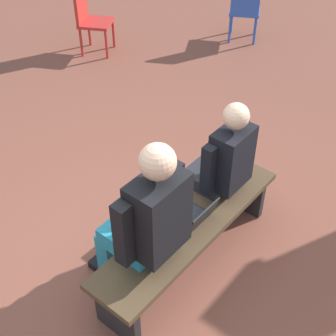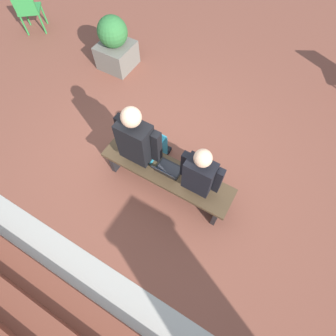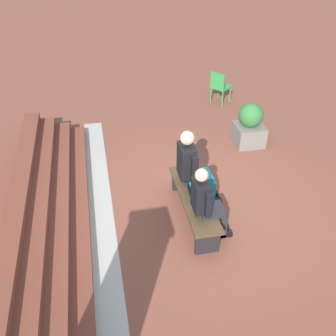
{
  "view_description": "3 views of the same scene",
  "coord_description": "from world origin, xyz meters",
  "px_view_note": "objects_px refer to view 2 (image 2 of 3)",
  "views": [
    {
      "loc": [
        1.64,
        1.58,
        2.98
      ],
      "look_at": [
        -0.33,
        -0.04,
        0.87
      ],
      "focal_mm": 50.0,
      "sensor_mm": 36.0,
      "label": 1
    },
    {
      "loc": [
        -1.16,
        1.58,
        3.4
      ],
      "look_at": [
        -0.41,
        0.28,
        0.78
      ],
      "focal_mm": 28.0,
      "sensor_mm": 36.0,
      "label": 2
    },
    {
      "loc": [
        -5.1,
        1.58,
        4.39
      ],
      "look_at": [
        0.27,
        0.48,
        0.64
      ],
      "focal_mm": 42.0,
      "sensor_mm": 36.0,
      "label": 3
    }
  ],
  "objects_px": {
    "plastic_chair_near_bench_left": "(28,8)",
    "planter": "(115,45)",
    "person_student": "(202,174)",
    "laptop": "(167,170)",
    "bench": "(167,175)",
    "person_adult": "(142,141)"
  },
  "relations": [
    {
      "from": "plastic_chair_near_bench_left",
      "to": "planter",
      "type": "height_order",
      "value": "planter"
    },
    {
      "from": "person_student",
      "to": "planter",
      "type": "height_order",
      "value": "person_student"
    },
    {
      "from": "laptop",
      "to": "plastic_chair_near_bench_left",
      "type": "bearing_deg",
      "value": -22.85
    },
    {
      "from": "bench",
      "to": "plastic_chair_near_bench_left",
      "type": "relative_size",
      "value": 2.14
    },
    {
      "from": "person_adult",
      "to": "planter",
      "type": "xyz_separation_m",
      "value": [
        1.71,
        -1.69,
        -0.31
      ]
    },
    {
      "from": "person_student",
      "to": "plastic_chair_near_bench_left",
      "type": "height_order",
      "value": "person_student"
    },
    {
      "from": "bench",
      "to": "laptop",
      "type": "bearing_deg",
      "value": 130.67
    },
    {
      "from": "person_adult",
      "to": "laptop",
      "type": "bearing_deg",
      "value": 168.54
    },
    {
      "from": "laptop",
      "to": "planter",
      "type": "relative_size",
      "value": 0.34
    },
    {
      "from": "person_adult",
      "to": "plastic_chair_near_bench_left",
      "type": "relative_size",
      "value": 1.69
    },
    {
      "from": "bench",
      "to": "person_adult",
      "type": "height_order",
      "value": "person_adult"
    },
    {
      "from": "person_adult",
      "to": "bench",
      "type": "bearing_deg",
      "value": 169.91
    },
    {
      "from": "planter",
      "to": "person_student",
      "type": "bearing_deg",
      "value": 146.33
    },
    {
      "from": "bench",
      "to": "planter",
      "type": "distance_m",
      "value": 2.75
    },
    {
      "from": "bench",
      "to": "plastic_chair_near_bench_left",
      "type": "distance_m",
      "value": 4.58
    },
    {
      "from": "bench",
      "to": "person_student",
      "type": "xyz_separation_m",
      "value": [
        -0.44,
        -0.06,
        0.34
      ]
    },
    {
      "from": "person_student",
      "to": "planter",
      "type": "bearing_deg",
      "value": -33.67
    },
    {
      "from": "bench",
      "to": "person_adult",
      "type": "xyz_separation_m",
      "value": [
        0.4,
        -0.07,
        0.39
      ]
    },
    {
      "from": "plastic_chair_near_bench_left",
      "to": "planter",
      "type": "distance_m",
      "value": 2.11
    },
    {
      "from": "bench",
      "to": "laptop",
      "type": "distance_m",
      "value": 0.15
    },
    {
      "from": "person_student",
      "to": "laptop",
      "type": "bearing_deg",
      "value": 9.88
    },
    {
      "from": "laptop",
      "to": "planter",
      "type": "distance_m",
      "value": 2.77
    }
  ]
}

